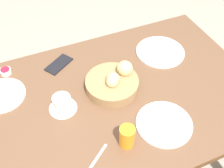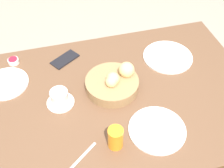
% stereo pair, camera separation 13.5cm
% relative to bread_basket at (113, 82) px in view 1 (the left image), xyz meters
% --- Properties ---
extents(dining_table, '(1.48, 0.91, 0.75)m').
position_rel_bread_basket_xyz_m(dining_table, '(0.06, 0.05, -0.13)').
color(dining_table, brown).
rests_on(dining_table, ground_plane).
extents(bread_basket, '(0.26, 0.26, 0.12)m').
position_rel_bread_basket_xyz_m(bread_basket, '(0.00, 0.00, 0.00)').
color(bread_basket, '#99754C').
rests_on(bread_basket, dining_table).
extents(plate_near_left, '(0.27, 0.27, 0.01)m').
position_rel_bread_basket_xyz_m(plate_near_left, '(-0.34, -0.14, -0.03)').
color(plate_near_left, white).
rests_on(plate_near_left, dining_table).
extents(plate_near_right, '(0.22, 0.22, 0.01)m').
position_rel_bread_basket_xyz_m(plate_near_right, '(0.51, -0.16, -0.03)').
color(plate_near_right, white).
rests_on(plate_near_right, dining_table).
extents(plate_far_center, '(0.25, 0.25, 0.01)m').
position_rel_bread_basket_xyz_m(plate_far_center, '(-0.12, 0.29, -0.03)').
color(plate_far_center, white).
rests_on(plate_far_center, dining_table).
extents(juice_glass, '(0.06, 0.06, 0.10)m').
position_rel_bread_basket_xyz_m(juice_glass, '(0.08, 0.31, 0.01)').
color(juice_glass, orange).
rests_on(juice_glass, dining_table).
extents(coffee_cup, '(0.13, 0.13, 0.08)m').
position_rel_bread_basket_xyz_m(coffee_cup, '(0.26, 0.03, -0.00)').
color(coffee_cup, white).
rests_on(coffee_cup, dining_table).
extents(jam_bowl_berry, '(0.06, 0.06, 0.03)m').
position_rel_bread_basket_xyz_m(jam_bowl_berry, '(0.47, -0.31, -0.02)').
color(jam_bowl_berry, white).
rests_on(jam_bowl_berry, dining_table).
extents(fork_silver, '(0.15, 0.12, 0.00)m').
position_rel_bread_basket_xyz_m(fork_silver, '(0.23, 0.34, -0.04)').
color(fork_silver, '#B7B7BC').
rests_on(fork_silver, dining_table).
extents(cell_phone, '(0.17, 0.14, 0.01)m').
position_rel_bread_basket_xyz_m(cell_phone, '(0.20, -0.26, -0.03)').
color(cell_phone, black).
rests_on(cell_phone, dining_table).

